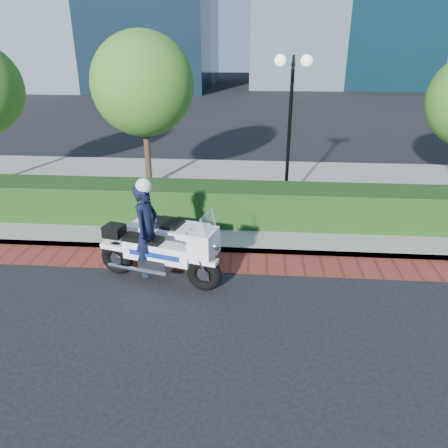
{
  "coord_description": "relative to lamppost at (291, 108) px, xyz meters",
  "views": [
    {
      "loc": [
        0.16,
        -7.35,
        4.78
      ],
      "look_at": [
        -0.56,
        1.42,
        1.0
      ],
      "focal_mm": 35.0,
      "sensor_mm": 36.0,
      "label": 1
    }
  ],
  "objects": [
    {
      "name": "ground",
      "position": [
        -1.0,
        -5.2,
        -2.96
      ],
      "size": [
        120.0,
        120.0,
        0.0
      ],
      "primitive_type": "plane",
      "color": "black",
      "rests_on": "ground"
    },
    {
      "name": "brick_strip",
      "position": [
        -1.0,
        -3.7,
        -2.95
      ],
      "size": [
        60.0,
        1.0,
        0.01
      ],
      "primitive_type": "cube",
      "color": "maroon",
      "rests_on": "ground"
    },
    {
      "name": "sidewalk",
      "position": [
        -1.0,
        0.8,
        -2.88
      ],
      "size": [
        60.0,
        8.0,
        0.15
      ],
      "primitive_type": "cube",
      "color": "gray",
      "rests_on": "ground"
    },
    {
      "name": "hedge_main",
      "position": [
        -1.0,
        -1.6,
        -2.31
      ],
      "size": [
        18.0,
        1.2,
        1.0
      ],
      "primitive_type": "cube",
      "color": "black",
      "rests_on": "sidewalk"
    },
    {
      "name": "lamppost",
      "position": [
        0.0,
        0.0,
        0.0
      ],
      "size": [
        1.02,
        0.7,
        4.21
      ],
      "color": "black",
      "rests_on": "sidewalk"
    },
    {
      "name": "tree_b",
      "position": [
        -4.5,
        1.3,
        0.48
      ],
      "size": [
        3.2,
        3.2,
        4.89
      ],
      "color": "#332319",
      "rests_on": "sidewalk"
    },
    {
      "name": "police_motorcycle",
      "position": [
        -2.86,
        -4.23,
        -2.19
      ],
      "size": [
        2.75,
        2.33,
        2.26
      ],
      "rotation": [
        0.0,
        0.0,
        -0.26
      ],
      "color": "black",
      "rests_on": "ground"
    }
  ]
}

